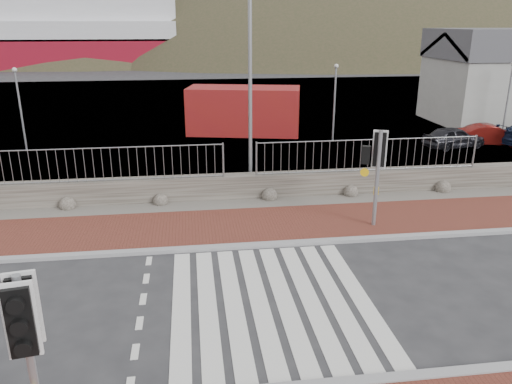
{
  "coord_description": "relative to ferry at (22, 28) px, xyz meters",
  "views": [
    {
      "loc": [
        -1.73,
        -10.07,
        6.22
      ],
      "look_at": [
        0.03,
        3.0,
        1.69
      ],
      "focal_mm": 35.0,
      "sensor_mm": 36.0,
      "label": 1
    }
  ],
  "objects": [
    {
      "name": "traffic_signal_far",
      "position": [
        28.55,
        -63.89,
        -3.08
      ],
      "size": [
        0.77,
        0.49,
        3.13
      ],
      "rotation": [
        0.0,
        0.0,
        2.75
      ],
      "color": "gray",
      "rests_on": "ground"
    },
    {
      "name": "gravel_strip",
      "position": [
        24.65,
        -61.4,
        -5.33
      ],
      "size": [
        40.0,
        1.5,
        0.06
      ],
      "primitive_type": "cube",
      "color": "#59544C",
      "rests_on": "ground"
    },
    {
      "name": "shipping_container",
      "position": [
        26.07,
        -49.3,
        -4.03
      ],
      "size": [
        6.8,
        3.98,
        2.65
      ],
      "primitive_type": "cube",
      "rotation": [
        0.0,
        0.0,
        -0.22
      ],
      "color": "#9B2311",
      "rests_on": "ground"
    },
    {
      "name": "zebra_crossing",
      "position": [
        24.65,
        -67.9,
        -5.36
      ],
      "size": [
        4.62,
        5.6,
        0.01
      ],
      "color": "silver",
      "rests_on": "ground"
    },
    {
      "name": "sidewalk_far",
      "position": [
        24.65,
        -63.4,
        -5.32
      ],
      "size": [
        40.0,
        3.0,
        0.08
      ],
      "primitive_type": "cube",
      "color": "brown",
      "rests_on": "ground"
    },
    {
      "name": "kerb_far",
      "position": [
        24.65,
        -64.9,
        -5.31
      ],
      "size": [
        40.0,
        0.25,
        0.12
      ],
      "primitive_type": "cube",
      "color": "gray",
      "rests_on": "ground"
    },
    {
      "name": "stone_wall",
      "position": [
        24.65,
        -60.6,
        -4.91
      ],
      "size": [
        40.0,
        0.6,
        0.9
      ],
      "primitive_type": "cube",
      "color": "#443F38",
      "rests_on": "ground"
    },
    {
      "name": "car_b",
      "position": [
        38.62,
        -54.09,
        -4.81
      ],
      "size": [
        3.51,
        1.86,
        1.1
      ],
      "primitive_type": "imported",
      "rotation": [
        0.0,
        0.0,
        1.35
      ],
      "color": "#61100D",
      "rests_on": "ground"
    },
    {
      "name": "ground",
      "position": [
        24.65,
        -67.9,
        -5.36
      ],
      "size": [
        220.0,
        220.0,
        0.0
      ],
      "primitive_type": "plane",
      "color": "#28282B",
      "rests_on": "ground"
    },
    {
      "name": "traffic_signal_near",
      "position": [
        20.55,
        -71.72,
        -3.18
      ],
      "size": [
        0.47,
        0.33,
        3.03
      ],
      "rotation": [
        0.0,
        0.0,
        0.16
      ],
      "color": "gray",
      "rests_on": "ground"
    },
    {
      "name": "railing",
      "position": [
        24.65,
        -60.75,
        -3.54
      ],
      "size": [
        18.07,
        0.07,
        1.22
      ],
      "color": "gray",
      "rests_on": "stone_wall"
    },
    {
      "name": "car_a",
      "position": [
        36.38,
        -54.35,
        -4.81
      ],
      "size": [
        3.46,
        1.93,
        1.11
      ],
      "primitive_type": "imported",
      "rotation": [
        0.0,
        0.0,
        1.77
      ],
      "color": "black",
      "rests_on": "ground"
    },
    {
      "name": "water",
      "position": [
        24.65,
        -5.0,
        -5.36
      ],
      "size": [
        220.0,
        50.0,
        0.05
      ],
      "primitive_type": "cube",
      "color": "#3F4C54",
      "rests_on": "ground"
    },
    {
      "name": "streetlight",
      "position": [
        25.29,
        -59.8,
        -0.8
      ],
      "size": [
        1.72,
        0.22,
        8.11
      ],
      "rotation": [
        0.0,
        0.0,
        -0.0
      ],
      "color": "gray",
      "rests_on": "ground"
    },
    {
      "name": "hills_backdrop",
      "position": [
        31.4,
        20.0,
        -28.42
      ],
      "size": [
        254.0,
        90.0,
        100.0
      ],
      "color": "#30321E",
      "rests_on": "ground"
    },
    {
      "name": "quay",
      "position": [
        24.65,
        -40.0,
        -5.36
      ],
      "size": [
        120.0,
        40.0,
        0.5
      ],
      "primitive_type": "cube",
      "color": "#4C4C4F",
      "rests_on": "ground"
    },
    {
      "name": "ferry",
      "position": [
        0.0,
        0.0,
        0.0
      ],
      "size": [
        50.0,
        16.0,
        20.0
      ],
      "color": "maroon",
      "rests_on": "ground"
    }
  ]
}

